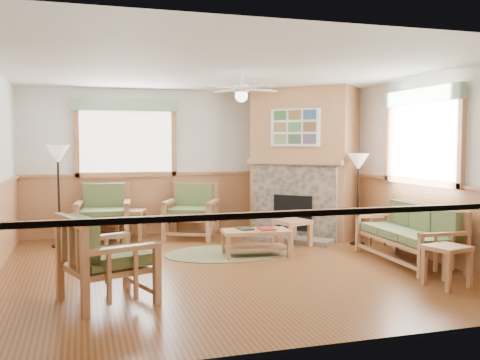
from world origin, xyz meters
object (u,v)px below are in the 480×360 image
object	(u,v)px
coffee_table	(256,243)
floor_lamp_left	(59,196)
end_table_chairs	(131,225)
floor_lamp_right	(358,199)
armchair_back_left	(103,213)
footstool	(292,233)
end_table_sofa	(447,266)
armchair_left	(108,258)
armchair_back_right	(191,211)
sofa	(407,234)

from	to	relation	value
coffee_table	floor_lamp_left	xyz separation A→B (m)	(-2.88, 1.60, 0.65)
end_table_chairs	floor_lamp_right	distance (m)	3.96
armchair_back_left	end_table_chairs	size ratio (longest dim) A/B	1.89
end_table_chairs	footstool	world-z (taller)	end_table_chairs
coffee_table	floor_lamp_left	distance (m)	3.35
footstool	end_table_sofa	bearing A→B (deg)	-74.38
coffee_table	end_table_sofa	world-z (taller)	end_table_sofa
coffee_table	end_table_sofa	xyz separation A→B (m)	(1.63, -2.30, 0.05)
armchair_left	footstool	distance (m)	3.90
floor_lamp_right	floor_lamp_left	bearing A→B (deg)	165.89
floor_lamp_right	footstool	bearing A→B (deg)	170.38
armchair_back_right	end_table_chairs	size ratio (longest dim) A/B	1.83
armchair_back_right	armchair_left	size ratio (longest dim) A/B	1.01
floor_lamp_left	floor_lamp_right	size ratio (longest dim) A/B	1.09
sofa	armchair_back_right	xyz separation A→B (m)	(-2.57, 2.87, 0.07)
armchair_back_left	floor_lamp_right	distance (m)	4.38
end_table_chairs	coffee_table	bearing A→B (deg)	-48.37
footstool	floor_lamp_right	bearing A→B (deg)	-9.62
sofa	end_table_chairs	world-z (taller)	sofa
armchair_back_right	end_table_chairs	world-z (taller)	armchair_back_right
footstool	floor_lamp_left	world-z (taller)	floor_lamp_left
floor_lamp_right	armchair_back_right	bearing A→B (deg)	150.88
end_table_sofa	footstool	world-z (taller)	end_table_sofa
armchair_back_right	coffee_table	distance (m)	1.94
end_table_chairs	floor_lamp_left	size ratio (longest dim) A/B	0.31
armchair_back_left	footstool	distance (m)	3.29
footstool	floor_lamp_left	xyz separation A→B (m)	(-3.71, 1.02, 0.63)
end_table_sofa	armchair_back_right	bearing A→B (deg)	118.80
coffee_table	armchair_back_left	bearing A→B (deg)	143.79
end_table_chairs	armchair_back_right	bearing A→B (deg)	-4.50
armchair_left	end_table_sofa	xyz separation A→B (m)	(3.90, -0.53, -0.23)
end_table_chairs	end_table_sofa	bearing A→B (deg)	-51.67
armchair_back_left	armchair_left	bearing A→B (deg)	-85.40
end_table_chairs	floor_lamp_right	size ratio (longest dim) A/B	0.34
armchair_back_right	armchair_left	xyz separation A→B (m)	(-1.64, -3.59, -0.01)
armchair_back_left	floor_lamp_right	bearing A→B (deg)	-14.25
sofa	floor_lamp_left	distance (m)	5.51
floor_lamp_left	floor_lamp_right	xyz separation A→B (m)	(4.82, -1.21, -0.07)
sofa	end_table_chairs	size ratio (longest dim) A/B	3.40
armchair_back_left	coffee_table	size ratio (longest dim) A/B	1.00
armchair_back_left	armchair_left	xyz separation A→B (m)	(-0.11, -3.69, -0.02)
armchair_left	footstool	xyz separation A→B (m)	(3.10, 2.35, -0.26)
armchair_back_left	end_table_sofa	world-z (taller)	armchair_back_left
armchair_left	end_table_sofa	size ratio (longest dim) A/B	1.94
footstool	coffee_table	bearing A→B (deg)	-145.38
sofa	floor_lamp_left	bearing A→B (deg)	-115.86
armchair_back_left	floor_lamp_right	world-z (taller)	floor_lamp_right
armchair_left	floor_lamp_left	size ratio (longest dim) A/B	0.57
armchair_back_right	armchair_left	bearing A→B (deg)	-89.84
sofa	end_table_sofa	distance (m)	1.30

